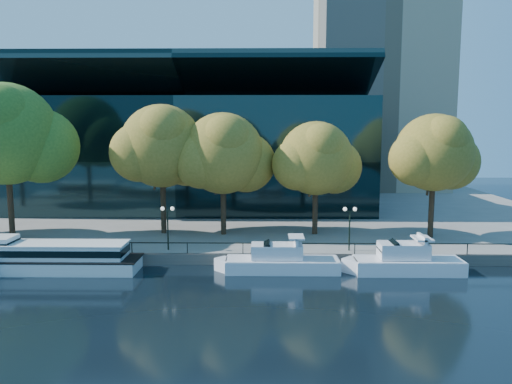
{
  "coord_description": "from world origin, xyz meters",
  "views": [
    {
      "loc": [
        6.85,
        -40.33,
        12.36
      ],
      "look_at": [
        6.1,
        8.0,
        5.94
      ],
      "focal_mm": 35.0,
      "sensor_mm": 36.0,
      "label": 1
    }
  ],
  "objects_px": {
    "cruiser_near": "(277,261)",
    "tree_4": "(317,160)",
    "lamp_2": "(350,219)",
    "tree_5": "(436,154)",
    "cruiser_far": "(403,261)",
    "tree_1": "(8,136)",
    "lamp_1": "(168,218)",
    "tree_3": "(225,155)",
    "tour_boat": "(49,257)",
    "tree_2": "(163,148)"
  },
  "relations": [
    {
      "from": "tree_3",
      "to": "tree_5",
      "type": "distance_m",
      "value": 21.39
    },
    {
      "from": "tour_boat",
      "to": "lamp_1",
      "type": "bearing_deg",
      "value": 21.38
    },
    {
      "from": "tree_3",
      "to": "lamp_1",
      "type": "distance_m",
      "value": 9.85
    },
    {
      "from": "lamp_2",
      "to": "lamp_1",
      "type": "bearing_deg",
      "value": 180.0
    },
    {
      "from": "tree_1",
      "to": "tree_3",
      "type": "relative_size",
      "value": 1.22
    },
    {
      "from": "cruiser_far",
      "to": "tree_2",
      "type": "distance_m",
      "value": 26.37
    },
    {
      "from": "tree_1",
      "to": "lamp_2",
      "type": "distance_m",
      "value": 34.09
    },
    {
      "from": "tour_boat",
      "to": "tree_5",
      "type": "distance_m",
      "value": 37.69
    },
    {
      "from": "cruiser_far",
      "to": "lamp_1",
      "type": "xyz_separation_m",
      "value": [
        -20.6,
        3.74,
        2.93
      ]
    },
    {
      "from": "cruiser_near",
      "to": "tree_3",
      "type": "relative_size",
      "value": 0.84
    },
    {
      "from": "cruiser_near",
      "to": "cruiser_far",
      "type": "bearing_deg",
      "value": -1.55
    },
    {
      "from": "cruiser_near",
      "to": "cruiser_far",
      "type": "relative_size",
      "value": 1.06
    },
    {
      "from": "tree_1",
      "to": "lamp_1",
      "type": "relative_size",
      "value": 3.87
    },
    {
      "from": "cruiser_near",
      "to": "lamp_1",
      "type": "height_order",
      "value": "lamp_1"
    },
    {
      "from": "cruiser_near",
      "to": "lamp_1",
      "type": "xyz_separation_m",
      "value": [
        -9.99,
        3.45,
        3.02
      ]
    },
    {
      "from": "tree_4",
      "to": "tree_2",
      "type": "bearing_deg",
      "value": 179.56
    },
    {
      "from": "tree_3",
      "to": "tree_4",
      "type": "distance_m",
      "value": 9.66
    },
    {
      "from": "tour_boat",
      "to": "cruiser_near",
      "type": "relative_size",
      "value": 1.49
    },
    {
      "from": "tour_boat",
      "to": "tree_5",
      "type": "height_order",
      "value": "tree_5"
    },
    {
      "from": "lamp_2",
      "to": "tree_1",
      "type": "bearing_deg",
      "value": 173.01
    },
    {
      "from": "tree_3",
      "to": "tree_4",
      "type": "bearing_deg",
      "value": 1.61
    },
    {
      "from": "tree_1",
      "to": "tree_4",
      "type": "xyz_separation_m",
      "value": [
        30.76,
        2.97,
        -2.52
      ]
    },
    {
      "from": "cruiser_far",
      "to": "lamp_2",
      "type": "relative_size",
      "value": 2.51
    },
    {
      "from": "tree_2",
      "to": "tree_5",
      "type": "bearing_deg",
      "value": -3.17
    },
    {
      "from": "tree_2",
      "to": "lamp_1",
      "type": "distance_m",
      "value": 9.54
    },
    {
      "from": "tree_1",
      "to": "tree_5",
      "type": "relative_size",
      "value": 1.24
    },
    {
      "from": "lamp_1",
      "to": "tree_5",
      "type": "bearing_deg",
      "value": 12.11
    },
    {
      "from": "tour_boat",
      "to": "tree_1",
      "type": "height_order",
      "value": "tree_1"
    },
    {
      "from": "cruiser_far",
      "to": "lamp_2",
      "type": "bearing_deg",
      "value": 136.46
    },
    {
      "from": "tour_boat",
      "to": "tree_4",
      "type": "distance_m",
      "value": 27.23
    },
    {
      "from": "cruiser_near",
      "to": "lamp_1",
      "type": "distance_m",
      "value": 10.99
    },
    {
      "from": "tree_3",
      "to": "lamp_1",
      "type": "height_order",
      "value": "tree_3"
    },
    {
      "from": "tree_2",
      "to": "lamp_2",
      "type": "bearing_deg",
      "value": -21.29
    },
    {
      "from": "tour_boat",
      "to": "lamp_2",
      "type": "distance_m",
      "value": 26.53
    },
    {
      "from": "cruiser_far",
      "to": "tour_boat",
      "type": "bearing_deg",
      "value": 179.95
    },
    {
      "from": "tour_boat",
      "to": "tree_1",
      "type": "xyz_separation_m",
      "value": [
        -6.9,
        7.76,
        10.08
      ]
    },
    {
      "from": "cruiser_near",
      "to": "tree_5",
      "type": "xyz_separation_m",
      "value": [
        16.12,
        9.05,
        8.56
      ]
    },
    {
      "from": "lamp_2",
      "to": "tree_5",
      "type": "bearing_deg",
      "value": 30.67
    },
    {
      "from": "tree_1",
      "to": "tree_3",
      "type": "bearing_deg",
      "value": 7.28
    },
    {
      "from": "lamp_1",
      "to": "tree_3",
      "type": "bearing_deg",
      "value": 54.85
    },
    {
      "from": "tour_boat",
      "to": "cruiser_near",
      "type": "bearing_deg",
      "value": 0.76
    },
    {
      "from": "tree_1",
      "to": "tree_3",
      "type": "xyz_separation_m",
      "value": [
        21.11,
        2.7,
        -2.01
      ]
    },
    {
      "from": "tour_boat",
      "to": "tree_2",
      "type": "height_order",
      "value": "tree_2"
    },
    {
      "from": "lamp_2",
      "to": "cruiser_far",
      "type": "bearing_deg",
      "value": -43.54
    },
    {
      "from": "cruiser_near",
      "to": "tree_4",
      "type": "xyz_separation_m",
      "value": [
        4.4,
        10.47,
        7.88
      ]
    },
    {
      "from": "tree_4",
      "to": "cruiser_far",
      "type": "bearing_deg",
      "value": -60.02
    },
    {
      "from": "cruiser_near",
      "to": "cruiser_far",
      "type": "height_order",
      "value": "cruiser_far"
    },
    {
      "from": "tree_3",
      "to": "lamp_2",
      "type": "xyz_separation_m",
      "value": [
        11.92,
        -6.75,
        -5.37
      ]
    },
    {
      "from": "tree_3",
      "to": "lamp_1",
      "type": "relative_size",
      "value": 3.16
    },
    {
      "from": "lamp_1",
      "to": "tree_1",
      "type": "bearing_deg",
      "value": 166.1
    }
  ]
}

